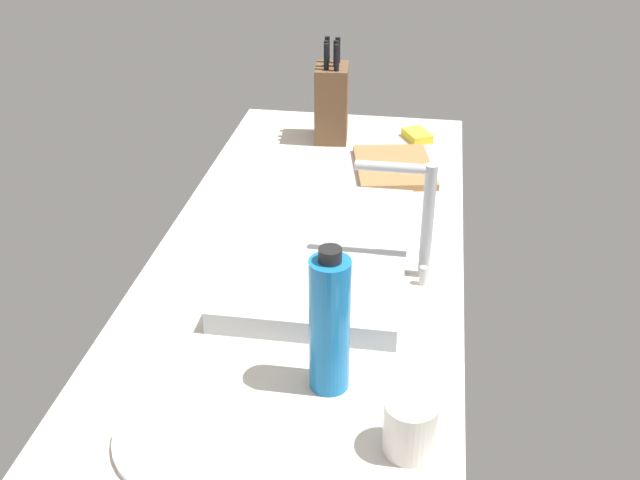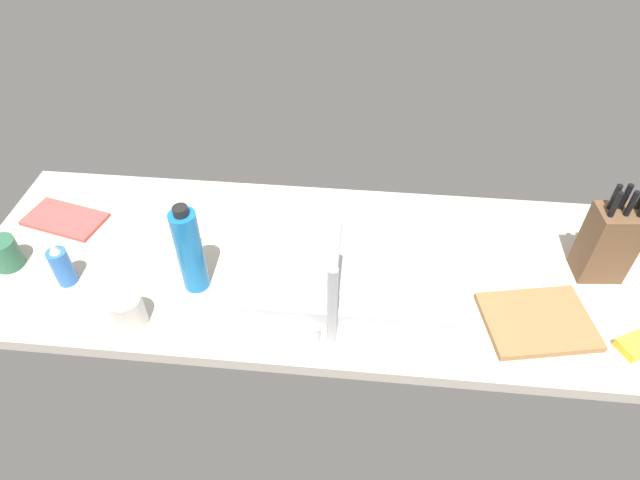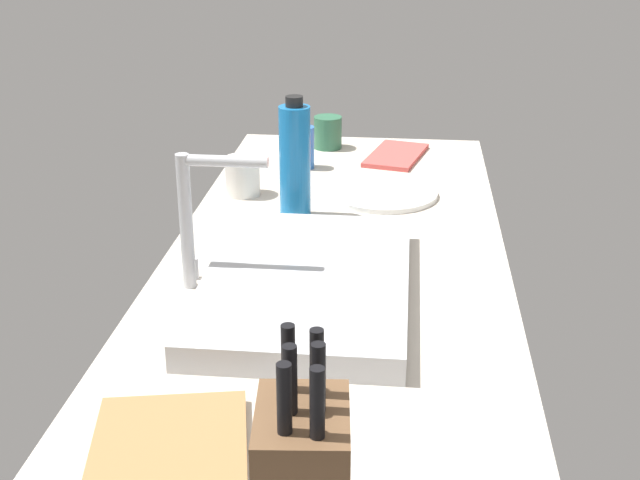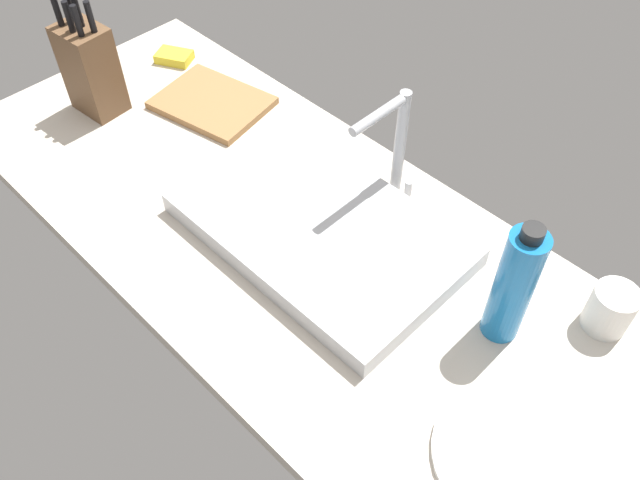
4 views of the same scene
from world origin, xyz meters
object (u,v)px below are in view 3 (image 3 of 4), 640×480
object	(u,v)px
faucet	(197,208)
cutting_board	(168,457)
soap_bottle	(304,146)
sink_basin	(307,284)
dinner_plate	(383,193)
ceramic_cup	(243,176)
water_bottle	(295,161)
coffee_mug	(328,132)
dish_towel	(396,155)

from	to	relation	value
faucet	cutting_board	bearing A→B (deg)	-171.32
faucet	cutting_board	size ratio (longest dim) A/B	0.96
faucet	soap_bottle	size ratio (longest dim) A/B	1.83
cutting_board	soap_bottle	distance (cm)	122.06
cutting_board	faucet	bearing A→B (deg)	8.68
cutting_board	soap_bottle	bearing A→B (deg)	-1.10
sink_basin	cutting_board	bearing A→B (deg)	166.48
dinner_plate	ceramic_cup	xyz separation A→B (cm)	(-2.71, 32.59, 3.95)
soap_bottle	water_bottle	size ratio (longest dim) A/B	0.51
cutting_board	soap_bottle	size ratio (longest dim) A/B	1.91
water_bottle	faucet	bearing A→B (deg)	161.46
sink_basin	coffee_mug	xyz separation A→B (cm)	(91.45, 5.18, 2.09)
soap_bottle	ceramic_cup	xyz separation A→B (cm)	(-21.77, 11.81, -1.36)
coffee_mug	ceramic_cup	distance (cm)	43.26
water_bottle	coffee_mug	size ratio (longest dim) A/B	3.04
water_bottle	coffee_mug	bearing A→B (deg)	-2.12
soap_bottle	dish_towel	world-z (taller)	soap_bottle
faucet	water_bottle	world-z (taller)	water_bottle
dinner_plate	dish_towel	size ratio (longest dim) A/B	1.10
dinner_plate	coffee_mug	bearing A→B (deg)	23.82
coffee_mug	cutting_board	bearing A→B (deg)	177.32
dish_towel	sink_basin	bearing A→B (deg)	170.76
faucet	dinner_plate	size ratio (longest dim) A/B	0.98
sink_basin	faucet	world-z (taller)	faucet
sink_basin	dinner_plate	size ratio (longest dim) A/B	2.20
cutting_board	water_bottle	size ratio (longest dim) A/B	0.97
dinner_plate	soap_bottle	bearing A→B (deg)	47.45
soap_bottle	water_bottle	xyz separation A→B (cm)	(-34.60, -2.26, 6.71)
water_bottle	dinner_plate	world-z (taller)	water_bottle
cutting_board	water_bottle	distance (cm)	88.24
ceramic_cup	dish_towel	bearing A→B (deg)	-46.47
soap_bottle	dinner_plate	bearing A→B (deg)	-132.55
cutting_board	dinner_plate	distance (cm)	105.44
sink_basin	dish_towel	xyz separation A→B (cm)	(84.49, -13.74, -1.70)
coffee_mug	water_bottle	bearing A→B (deg)	177.88
water_bottle	dish_towel	distance (cm)	51.97
soap_bottle	dish_towel	bearing A→B (deg)	-63.70
sink_basin	dinner_plate	bearing A→B (deg)	-11.89
water_bottle	coffee_mug	distance (cm)	53.68
faucet	dinner_plate	bearing A→B (deg)	-30.52
dish_towel	coffee_mug	world-z (taller)	coffee_mug
cutting_board	water_bottle	bearing A→B (deg)	-3.02
dinner_plate	coffee_mug	distance (cm)	41.13
coffee_mug	ceramic_cup	size ratio (longest dim) A/B	0.97
sink_basin	water_bottle	world-z (taller)	water_bottle
cutting_board	ceramic_cup	world-z (taller)	ceramic_cup
ceramic_cup	soap_bottle	bearing A→B (deg)	-28.49
soap_bottle	dish_towel	distance (cm)	26.37
soap_bottle	dinner_plate	distance (cm)	28.69
sink_basin	dish_towel	bearing A→B (deg)	-9.24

